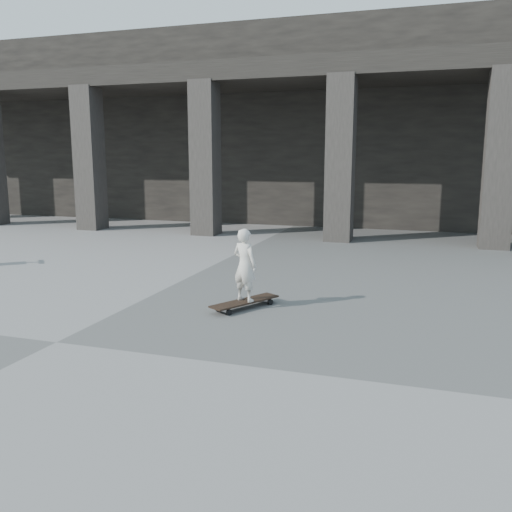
% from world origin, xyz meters
% --- Properties ---
extents(ground, '(90.00, 90.00, 0.00)m').
position_xyz_m(ground, '(0.00, 0.00, 0.00)').
color(ground, '#51514E').
rests_on(ground, ground).
extents(colonnade, '(28.00, 8.82, 6.00)m').
position_xyz_m(colonnade, '(-0.00, 13.77, 3.03)').
color(colonnade, black).
rests_on(colonnade, ground).
extents(longboard, '(0.75, 1.07, 0.11)m').
position_xyz_m(longboard, '(1.58, 1.99, 0.09)').
color(longboard, black).
rests_on(longboard, ground).
extents(child, '(0.43, 0.35, 1.01)m').
position_xyz_m(child, '(1.58, 1.99, 0.61)').
color(child, beige).
rests_on(child, longboard).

